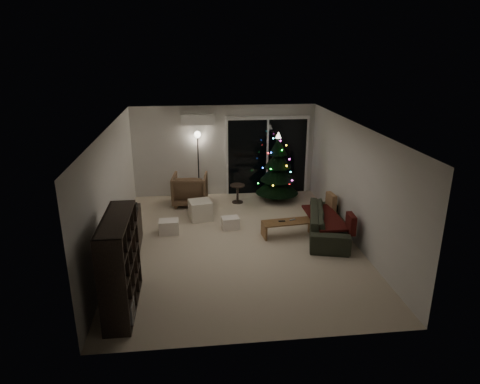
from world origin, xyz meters
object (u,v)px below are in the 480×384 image
object	(u,v)px
media_cabinet	(129,230)
christmas_tree	(278,167)
bookshelf	(108,265)
armchair	(190,189)
coffee_table	(288,229)
sofa	(329,223)

from	to	relation	value
media_cabinet	christmas_tree	distance (m)	4.42
bookshelf	armchair	size ratio (longest dim) A/B	1.72
media_cabinet	armchair	bearing A→B (deg)	60.17
media_cabinet	coffee_table	world-z (taller)	media_cabinet
media_cabinet	christmas_tree	size ratio (longest dim) A/B	0.64
armchair	sofa	size ratio (longest dim) A/B	0.44
media_cabinet	coffee_table	bearing A→B (deg)	0.02
bookshelf	media_cabinet	xyz separation A→B (m)	(0.00, 2.25, -0.41)
christmas_tree	media_cabinet	bearing A→B (deg)	-145.59
armchair	coffee_table	distance (m)	3.14
sofa	christmas_tree	world-z (taller)	christmas_tree
bookshelf	sofa	distance (m)	4.90
bookshelf	media_cabinet	distance (m)	2.28
bookshelf	sofa	world-z (taller)	bookshelf
armchair	christmas_tree	size ratio (longest dim) A/B	0.48
bookshelf	armchair	xyz separation A→B (m)	(1.27, 4.66, -0.37)
armchair	bookshelf	bearing A→B (deg)	80.75
armchair	christmas_tree	bearing A→B (deg)	-172.39
sofa	coffee_table	world-z (taller)	sofa
bookshelf	media_cabinet	world-z (taller)	bookshelf
bookshelf	christmas_tree	size ratio (longest dim) A/B	0.83
sofa	coffee_table	xyz separation A→B (m)	(-0.89, 0.06, -0.12)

